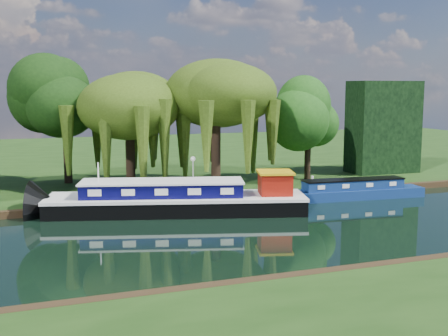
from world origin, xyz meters
name	(u,v)px	position (x,y,z in m)	size (l,w,h in m)	color
ground	(240,233)	(0.00, 0.00, 0.00)	(120.00, 120.00, 0.00)	black
far_bank	(128,157)	(0.00, 34.00, 0.23)	(120.00, 52.00, 0.45)	#16320D
dutch_barge	(179,200)	(-1.79, 6.03, 0.85)	(16.56, 7.91, 3.41)	black
narrowboat	(353,191)	(11.14, 6.32, 0.55)	(10.72, 2.58, 1.55)	navy
willow_left	(129,108)	(-3.29, 14.30, 6.35)	(6.78, 6.78, 8.13)	black
willow_right	(216,103)	(2.53, 11.38, 6.77)	(7.11, 7.11, 8.66)	black
tree_far_mid	(65,103)	(-7.64, 17.47, 6.73)	(5.57, 5.57, 9.11)	black
tree_far_right	(308,119)	(10.86, 12.64, 5.41)	(4.39, 4.39, 7.19)	black
conifer_hedge	(383,127)	(19.00, 14.00, 4.45)	(6.00, 3.00, 8.00)	black
lamppost	(193,165)	(0.50, 10.50, 2.42)	(0.36, 0.36, 2.56)	silver
mooring_posts	(188,191)	(-0.50, 8.40, 0.95)	(19.16, 0.16, 1.00)	silver
reeds_near	(441,249)	(6.87, -7.57, 0.55)	(33.70, 1.50, 1.10)	#184512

